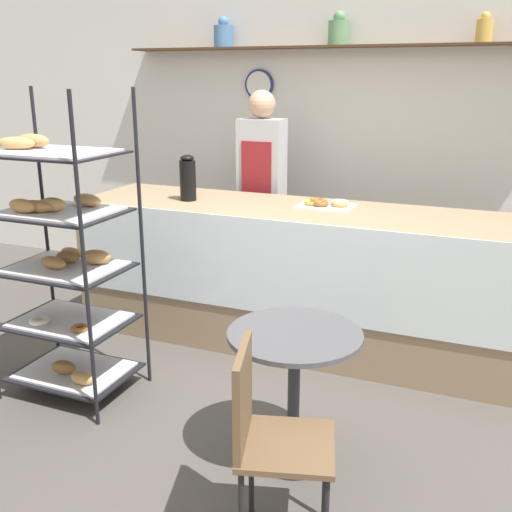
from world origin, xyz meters
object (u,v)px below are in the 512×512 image
object	(u,v)px
pastry_rack	(63,259)
coffee_carafe	(188,178)
donut_tray_counter	(326,204)
cafe_chair	(266,428)
person_worker	(262,189)
cafe_table	(294,366)

from	to	relation	value
pastry_rack	coffee_carafe	bearing A→B (deg)	79.34
coffee_carafe	donut_tray_counter	distance (m)	1.02
cafe_chair	donut_tray_counter	xyz separation A→B (m)	(-0.36, 2.04, 0.48)
pastry_rack	person_worker	bearing A→B (deg)	74.63
cafe_chair	pastry_rack	bearing A→B (deg)	49.04
cafe_chair	donut_tray_counter	bearing A→B (deg)	-6.11
pastry_rack	cafe_chair	distance (m)	1.75
cafe_chair	coffee_carafe	bearing A→B (deg)	19.81
coffee_carafe	donut_tray_counter	size ratio (longest dim) A/B	0.88
cafe_table	coffee_carafe	distance (m)	1.92
cafe_table	pastry_rack	bearing A→B (deg)	174.31
cafe_chair	donut_tray_counter	world-z (taller)	donut_tray_counter
cafe_chair	coffee_carafe	size ratio (longest dim) A/B	2.66
coffee_carafe	cafe_table	bearing A→B (deg)	-45.40
pastry_rack	cafe_chair	world-z (taller)	pastry_rack
person_worker	cafe_chair	bearing A→B (deg)	-67.68
cafe_table	donut_tray_counter	distance (m)	1.57
cafe_table	coffee_carafe	size ratio (longest dim) A/B	2.12
person_worker	cafe_table	bearing A→B (deg)	-63.89
pastry_rack	cafe_chair	bearing A→B (deg)	-24.92
coffee_carafe	donut_tray_counter	xyz separation A→B (m)	(0.99, 0.17, -0.14)
cafe_table	cafe_chair	bearing A→B (deg)	-82.26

